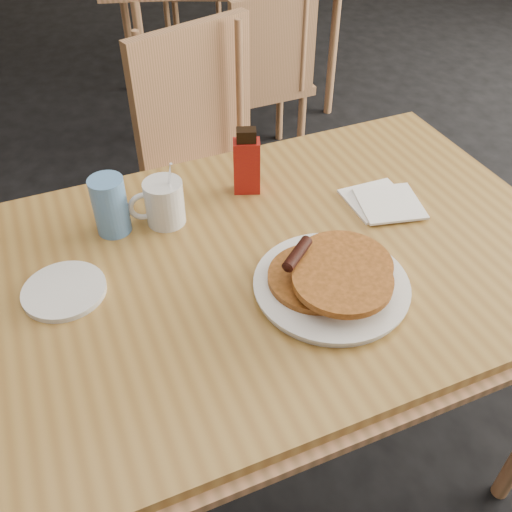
{
  "coord_description": "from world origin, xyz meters",
  "views": [
    {
      "loc": [
        -0.26,
        -0.79,
        1.56
      ],
      "look_at": [
        -0.01,
        0.03,
        0.8
      ],
      "focal_mm": 40.0,
      "sensor_mm": 36.0,
      "label": 1
    }
  ],
  "objects_px": {
    "chair_main_far": "(204,155)",
    "syrup_bottle": "(247,163)",
    "main_table": "(277,267)",
    "pancake_plate": "(332,280)",
    "blue_tumbler": "(110,206)",
    "chair_neighbor_near": "(266,70)",
    "coffee_mug": "(163,202)"
  },
  "relations": [
    {
      "from": "pancake_plate",
      "to": "blue_tumbler",
      "type": "xyz_separation_m",
      "value": [
        -0.39,
        0.32,
        0.04
      ]
    },
    {
      "from": "pancake_plate",
      "to": "blue_tumbler",
      "type": "height_order",
      "value": "blue_tumbler"
    },
    {
      "from": "chair_neighbor_near",
      "to": "blue_tumbler",
      "type": "xyz_separation_m",
      "value": [
        -0.77,
        -1.26,
        0.32
      ]
    },
    {
      "from": "chair_main_far",
      "to": "main_table",
      "type": "bearing_deg",
      "value": -111.46
    },
    {
      "from": "chair_main_far",
      "to": "blue_tumbler",
      "type": "bearing_deg",
      "value": -142.84
    },
    {
      "from": "blue_tumbler",
      "to": "chair_neighbor_near",
      "type": "bearing_deg",
      "value": 58.53
    },
    {
      "from": "syrup_bottle",
      "to": "blue_tumbler",
      "type": "bearing_deg",
      "value": -154.97
    },
    {
      "from": "pancake_plate",
      "to": "syrup_bottle",
      "type": "xyz_separation_m",
      "value": [
        -0.06,
        0.38,
        0.05
      ]
    },
    {
      "from": "pancake_plate",
      "to": "coffee_mug",
      "type": "bearing_deg",
      "value": 131.33
    },
    {
      "from": "chair_neighbor_near",
      "to": "pancake_plate",
      "type": "distance_m",
      "value": 1.65
    },
    {
      "from": "coffee_mug",
      "to": "pancake_plate",
      "type": "bearing_deg",
      "value": -40.17
    },
    {
      "from": "chair_main_far",
      "to": "coffee_mug",
      "type": "distance_m",
      "value": 0.62
    },
    {
      "from": "pancake_plate",
      "to": "syrup_bottle",
      "type": "height_order",
      "value": "syrup_bottle"
    },
    {
      "from": "main_table",
      "to": "pancake_plate",
      "type": "xyz_separation_m",
      "value": [
        0.07,
        -0.13,
        0.06
      ]
    },
    {
      "from": "chair_neighbor_near",
      "to": "pancake_plate",
      "type": "relative_size",
      "value": 2.7
    },
    {
      "from": "main_table",
      "to": "blue_tumbler",
      "type": "xyz_separation_m",
      "value": [
        -0.32,
        0.19,
        0.11
      ]
    },
    {
      "from": "main_table",
      "to": "blue_tumbler",
      "type": "height_order",
      "value": "blue_tumbler"
    },
    {
      "from": "chair_neighbor_near",
      "to": "coffee_mug",
      "type": "xyz_separation_m",
      "value": [
        -0.66,
        -1.27,
        0.3
      ]
    },
    {
      "from": "chair_main_far",
      "to": "chair_neighbor_near",
      "type": "height_order",
      "value": "chair_main_far"
    },
    {
      "from": "coffee_mug",
      "to": "blue_tumbler",
      "type": "bearing_deg",
      "value": -173.43
    },
    {
      "from": "main_table",
      "to": "syrup_bottle",
      "type": "bearing_deg",
      "value": 89.12
    },
    {
      "from": "chair_main_far",
      "to": "syrup_bottle",
      "type": "relative_size",
      "value": 5.73
    },
    {
      "from": "main_table",
      "to": "blue_tumbler",
      "type": "distance_m",
      "value": 0.39
    },
    {
      "from": "coffee_mug",
      "to": "chair_main_far",
      "type": "bearing_deg",
      "value": 77.58
    },
    {
      "from": "syrup_bottle",
      "to": "chair_main_far",
      "type": "bearing_deg",
      "value": 105.83
    },
    {
      "from": "main_table",
      "to": "pancake_plate",
      "type": "bearing_deg",
      "value": -63.41
    },
    {
      "from": "main_table",
      "to": "chair_main_far",
      "type": "distance_m",
      "value": 0.73
    },
    {
      "from": "syrup_bottle",
      "to": "blue_tumbler",
      "type": "relative_size",
      "value": 1.24
    },
    {
      "from": "chair_neighbor_near",
      "to": "blue_tumbler",
      "type": "relative_size",
      "value": 6.25
    },
    {
      "from": "pancake_plate",
      "to": "blue_tumbler",
      "type": "bearing_deg",
      "value": 140.81
    },
    {
      "from": "chair_main_far",
      "to": "chair_neighbor_near",
      "type": "distance_m",
      "value": 0.86
    },
    {
      "from": "chair_main_far",
      "to": "coffee_mug",
      "type": "bearing_deg",
      "value": -132.81
    }
  ]
}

